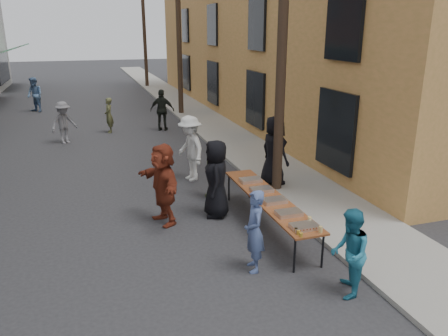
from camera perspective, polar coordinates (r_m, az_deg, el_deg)
ground at (r=8.54m, az=-11.81°, el=-12.96°), size 120.00×120.00×0.00m
sidewalk at (r=23.43m, az=-3.92°, el=7.22°), size 2.20×60.00×0.10m
building_ochre at (r=24.36m, az=11.32°, el=19.03°), size 10.00×28.00×10.00m
utility_pole_near at (r=11.46m, az=7.71°, el=18.55°), size 0.26×0.26×9.00m
utility_pole_mid at (r=22.88m, az=-5.95°, el=18.12°), size 0.26×0.26×9.00m
utility_pole_far at (r=34.70m, az=-10.40°, el=17.77°), size 0.26×0.26×9.00m
serving_table at (r=9.73m, az=5.83°, el=-4.05°), size 0.70×4.00×0.75m
catering_tray_sausage at (r=8.34m, az=10.43°, el=-7.51°), size 0.50×0.33×0.08m
catering_tray_foil_b at (r=8.86m, az=8.45°, el=-5.84°), size 0.50×0.33×0.08m
catering_tray_buns at (r=9.44m, az=6.58°, el=-4.25°), size 0.50×0.33×0.08m
catering_tray_foil_d at (r=10.04m, az=4.93°, el=-2.84°), size 0.50×0.33×0.08m
catering_tray_buns_end at (r=10.65m, az=3.48°, el=-1.58°), size 0.50×0.33×0.08m
condiment_jar_a at (r=8.01m, az=10.04°, el=-8.60°), size 0.07×0.07×0.08m
condiment_jar_b at (r=8.09m, az=9.71°, el=-8.31°), size 0.07×0.07×0.08m
condiment_jar_c at (r=8.17m, az=9.38°, el=-8.02°), size 0.07×0.07×0.08m
cup_stack at (r=8.23m, az=12.50°, el=-7.85°), size 0.08×0.08×0.12m
guest_front_a at (r=10.28m, az=-1.02°, el=-1.41°), size 0.81×1.03×1.87m
guest_front_b at (r=8.06m, az=3.99°, el=-8.24°), size 0.46×0.62×1.57m
guest_front_c at (r=7.62m, az=16.06°, el=-10.67°), size 0.87×0.94×1.54m
guest_front_d at (r=12.82m, az=-4.43°, el=2.57°), size 0.99×1.38×1.93m
guest_front_e at (r=11.41m, az=-1.57°, el=-0.28°), size 0.50×0.96×1.56m
guest_queue_back at (r=10.01m, az=-7.96°, el=-2.06°), size 0.97×1.84×1.89m
server at (r=12.22m, az=6.58°, el=2.28°), size 0.87×1.09×1.95m
passerby_left at (r=18.16m, az=-20.20°, el=5.57°), size 1.22×1.08×1.64m
passerby_mid at (r=19.47m, az=-8.06°, el=7.49°), size 1.15×0.82×1.81m
passerby_right at (r=19.56m, az=-14.80°, el=6.67°), size 0.37×0.56×1.50m
passerby_far at (r=25.83m, az=-23.47°, el=8.76°), size 1.12×1.14×1.85m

